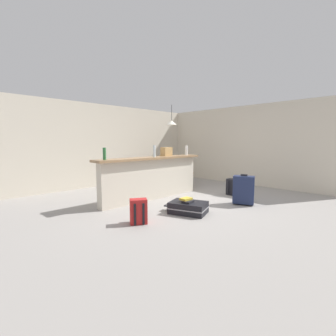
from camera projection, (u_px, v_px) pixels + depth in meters
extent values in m
cube|color=gray|center=(183.00, 201.00, 5.71)|extent=(13.00, 13.00, 0.05)
cube|color=beige|center=(112.00, 145.00, 7.73)|extent=(6.60, 0.10, 2.50)
cube|color=beige|center=(239.00, 145.00, 7.91)|extent=(0.10, 6.00, 2.50)
cube|color=beige|center=(152.00, 179.00, 5.77)|extent=(2.80, 0.20, 0.96)
cube|color=#93704C|center=(152.00, 158.00, 5.71)|extent=(2.96, 0.40, 0.05)
cylinder|color=#2D6B38|center=(104.00, 154.00, 4.80)|extent=(0.06, 0.06, 0.25)
cylinder|color=silver|center=(154.00, 151.00, 5.62)|extent=(0.06, 0.06, 0.28)
cylinder|color=silver|center=(186.00, 150.00, 6.53)|extent=(0.07, 0.07, 0.26)
cube|color=tan|center=(166.00, 152.00, 6.10)|extent=(0.26, 0.18, 0.22)
cube|color=#4C331E|center=(172.00, 162.00, 7.67)|extent=(1.10, 0.80, 0.04)
cylinder|color=#4C331E|center=(168.00, 176.00, 7.13)|extent=(0.06, 0.06, 0.70)
cylinder|color=#4C331E|center=(190.00, 173.00, 7.82)|extent=(0.06, 0.06, 0.70)
cylinder|color=#4C331E|center=(153.00, 174.00, 7.61)|extent=(0.06, 0.06, 0.70)
cylinder|color=#4C331E|center=(175.00, 171.00, 8.30)|extent=(0.06, 0.06, 0.70)
cube|color=#9E754C|center=(185.00, 173.00, 7.24)|extent=(0.47, 0.47, 0.04)
cube|color=#9E754C|center=(180.00, 164.00, 7.31)|extent=(0.40, 0.12, 0.48)
cylinder|color=#9E754C|center=(187.00, 182.00, 7.05)|extent=(0.04, 0.04, 0.41)
cylinder|color=#9E754C|center=(192.00, 180.00, 7.31)|extent=(0.04, 0.04, 0.41)
cylinder|color=#9E754C|center=(177.00, 181.00, 7.22)|extent=(0.04, 0.04, 0.41)
cylinder|color=#9E754C|center=(183.00, 179.00, 7.49)|extent=(0.04, 0.04, 0.41)
cube|color=#9E754C|center=(161.00, 169.00, 8.21)|extent=(0.45, 0.45, 0.04)
cube|color=#9E754C|center=(164.00, 162.00, 8.04)|extent=(0.40, 0.09, 0.48)
cylinder|color=#9E754C|center=(162.00, 175.00, 8.46)|extent=(0.04, 0.04, 0.41)
cylinder|color=#9E754C|center=(155.00, 176.00, 8.27)|extent=(0.04, 0.04, 0.41)
cylinder|color=#9E754C|center=(168.00, 176.00, 8.20)|extent=(0.04, 0.04, 0.41)
cylinder|color=#9E754C|center=(160.00, 177.00, 8.01)|extent=(0.04, 0.04, 0.41)
cylinder|color=black|center=(172.00, 113.00, 7.46)|extent=(0.01, 0.01, 0.50)
cone|color=white|center=(172.00, 123.00, 7.49)|extent=(0.34, 0.34, 0.14)
sphere|color=white|center=(172.00, 125.00, 7.50)|extent=(0.07, 0.07, 0.07)
cube|color=black|center=(188.00, 208.00, 4.64)|extent=(0.69, 0.81, 0.22)
cube|color=gray|center=(188.00, 208.00, 4.64)|extent=(0.71, 0.82, 0.02)
cube|color=#2D2D33|center=(169.00, 205.00, 4.82)|extent=(0.22, 0.19, 0.02)
cube|color=red|center=(139.00, 211.00, 4.05)|extent=(0.33, 0.30, 0.42)
cube|color=maroon|center=(138.00, 214.00, 4.16)|extent=(0.22, 0.17, 0.19)
cube|color=black|center=(143.00, 214.00, 3.97)|extent=(0.04, 0.04, 0.36)
cube|color=black|center=(135.00, 215.00, 3.94)|extent=(0.04, 0.04, 0.36)
cube|color=#1E284C|center=(244.00, 190.00, 5.26)|extent=(0.40, 0.50, 0.60)
cylinder|color=black|center=(234.00, 202.00, 5.36)|extent=(0.05, 0.07, 0.06)
cylinder|color=black|center=(252.00, 204.00, 5.22)|extent=(0.05, 0.07, 0.06)
cube|color=#232328|center=(244.00, 175.00, 5.22)|extent=(0.09, 0.14, 0.04)
cube|color=black|center=(232.00, 187.00, 6.21)|extent=(0.18, 0.28, 0.42)
cube|color=black|center=(235.00, 189.00, 6.30)|extent=(0.06, 0.22, 0.19)
cube|color=black|center=(233.00, 189.00, 6.09)|extent=(0.02, 0.04, 0.36)
cube|color=black|center=(228.00, 188.00, 6.19)|extent=(0.02, 0.04, 0.36)
cube|color=black|center=(188.00, 202.00, 4.58)|extent=(0.25, 0.21, 0.04)
cube|color=gold|center=(186.00, 199.00, 4.64)|extent=(0.22, 0.16, 0.04)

